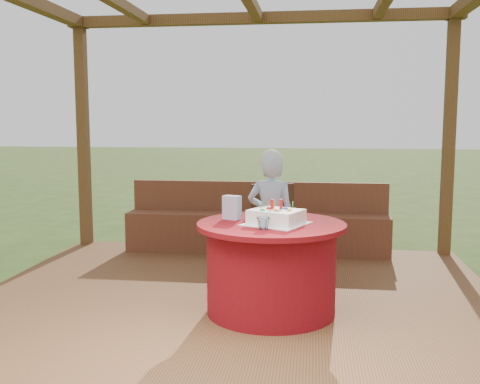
% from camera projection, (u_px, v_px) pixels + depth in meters
% --- Properties ---
extents(ground, '(60.00, 60.00, 0.00)m').
position_uv_depth(ground, '(236.00, 310.00, 4.84)').
color(ground, '#2C4517').
rests_on(ground, ground).
extents(deck, '(4.50, 4.00, 0.12)m').
position_uv_depth(deck, '(236.00, 304.00, 4.83)').
color(deck, brown).
rests_on(deck, ground).
extents(pergola, '(4.50, 4.00, 2.72)m').
position_uv_depth(pergola, '(236.00, 23.00, 4.54)').
color(pergola, brown).
rests_on(pergola, deck).
extents(bench, '(3.00, 0.42, 0.80)m').
position_uv_depth(bench, '(257.00, 229.00, 6.48)').
color(bench, brown).
rests_on(bench, deck).
extents(table, '(1.16, 1.16, 0.72)m').
position_uv_depth(table, '(271.00, 267.00, 4.40)').
color(table, maroon).
rests_on(table, deck).
extents(chair, '(0.56, 0.56, 0.89)m').
position_uv_depth(chair, '(276.00, 225.00, 5.49)').
color(chair, '#3D2313').
rests_on(chair, deck).
extents(elderly_woman, '(0.46, 0.33, 1.25)m').
position_uv_depth(elderly_woman, '(271.00, 216.00, 5.20)').
color(elderly_woman, '#A9CDFB').
rests_on(elderly_woman, deck).
extents(birthday_cake, '(0.56, 0.56, 0.19)m').
position_uv_depth(birthday_cake, '(276.00, 217.00, 4.29)').
color(birthday_cake, white).
rests_on(birthday_cake, table).
extents(gift_bag, '(0.16, 0.13, 0.19)m').
position_uv_depth(gift_bag, '(232.00, 207.00, 4.50)').
color(gift_bag, '#E392C1').
rests_on(gift_bag, table).
extents(drinking_glass, '(0.10, 0.10, 0.09)m').
position_uv_depth(drinking_glass, '(263.00, 223.00, 4.07)').
color(drinking_glass, white).
rests_on(drinking_glass, table).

